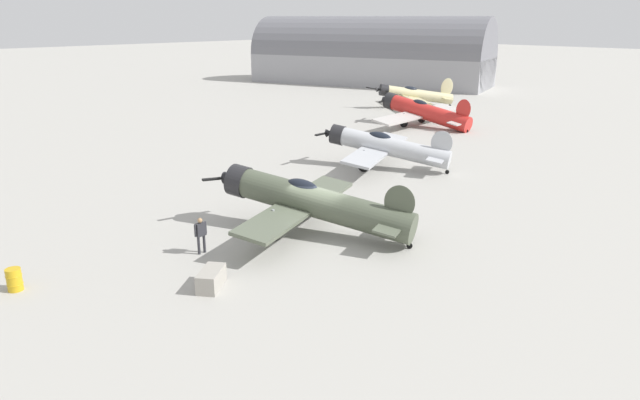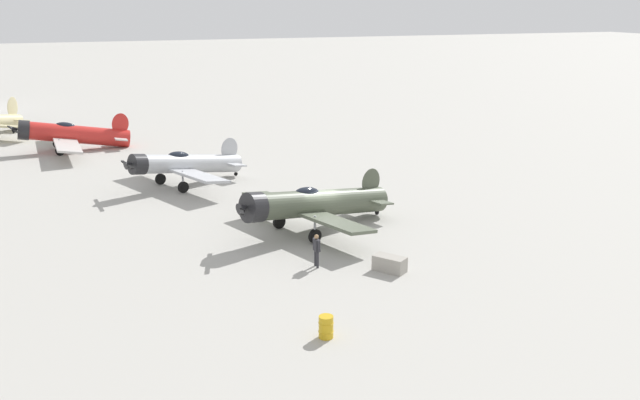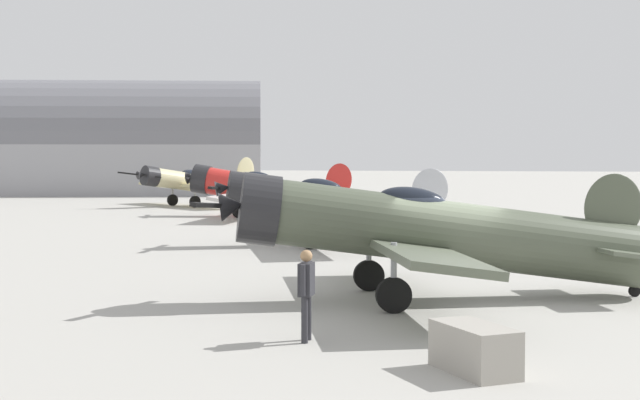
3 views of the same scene
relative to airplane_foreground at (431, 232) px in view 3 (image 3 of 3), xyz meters
The scene contains 8 objects.
ground_plane 1.73m from the airplane_foreground, 160.42° to the right, with size 400.00×400.00×0.00m, color #A8A59E.
airplane_foreground is the anchor object (origin of this frame).
airplane_mid_apron 13.98m from the airplane_foreground, 67.41° to the right, with size 9.06×10.48×3.12m.
airplane_far_line 31.35m from the airplane_foreground, 66.03° to the right, with size 10.43×13.28×3.28m.
airplane_outer_stand 43.38m from the airplane_foreground, 61.63° to the right, with size 10.21×9.32×3.54m.
ground_crew_mechanic 5.73m from the airplane_foreground, 72.19° to the left, with size 0.25×0.67×1.73m.
equipment_crate 7.47m from the airplane_foreground, 101.67° to the left, with size 1.58×1.77×0.78m.
distant_hangar 67.88m from the airplane_foreground, 53.22° to the right, with size 39.75×22.48×12.06m.
Camera 3 is at (-1.86, 21.93, 3.47)m, focal length 50.76 mm.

